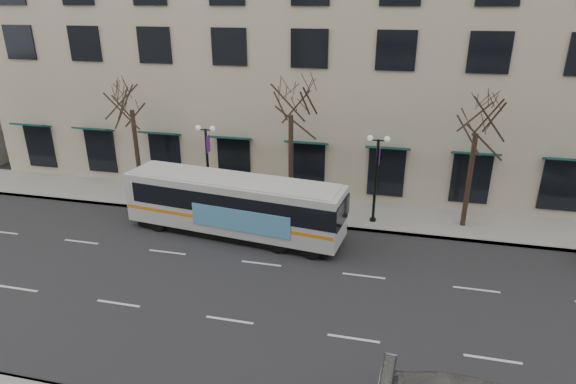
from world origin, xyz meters
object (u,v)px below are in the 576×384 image
(tree_far_right, at_px, (479,116))
(lamp_post_right, at_px, (376,175))
(tree_far_mid, at_px, (291,98))
(lamp_post_left, at_px, (208,162))
(tree_far_left, at_px, (130,94))
(city_bus, at_px, (235,204))

(tree_far_right, relative_size, lamp_post_right, 1.55)
(tree_far_mid, relative_size, lamp_post_left, 1.64)
(tree_far_right, xyz_separation_m, lamp_post_right, (-4.99, -0.60, -3.48))
(tree_far_mid, bearing_deg, tree_far_left, -180.00)
(lamp_post_right, bearing_deg, tree_far_mid, 173.17)
(city_bus, bearing_deg, tree_far_left, 161.43)
(tree_far_left, height_order, city_bus, tree_far_left)
(tree_far_left, distance_m, lamp_post_right, 15.48)
(lamp_post_left, bearing_deg, tree_far_right, 2.29)
(tree_far_left, relative_size, tree_far_mid, 0.98)
(tree_far_mid, distance_m, lamp_post_right, 6.41)
(tree_far_right, distance_m, city_bus, 13.60)
(tree_far_right, relative_size, city_bus, 0.66)
(tree_far_left, relative_size, lamp_post_left, 1.60)
(tree_far_left, xyz_separation_m, tree_far_right, (20.00, 0.00, -0.28))
(tree_far_left, xyz_separation_m, lamp_post_left, (5.01, -0.60, -3.75))
(tree_far_mid, distance_m, city_bus, 6.72)
(tree_far_left, bearing_deg, tree_far_mid, 0.00)
(tree_far_left, relative_size, lamp_post_right, 1.60)
(lamp_post_left, bearing_deg, city_bus, -48.61)
(tree_far_mid, bearing_deg, lamp_post_right, -6.83)
(tree_far_left, distance_m, tree_far_right, 20.00)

